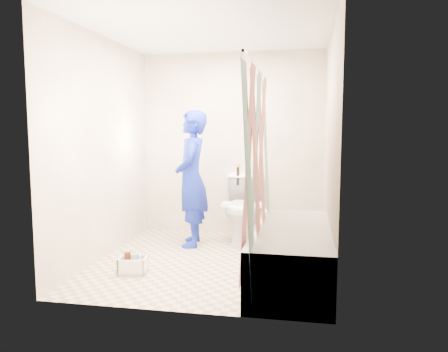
% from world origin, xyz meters
% --- Properties ---
extents(floor, '(2.60, 2.60, 0.00)m').
position_xyz_m(floor, '(0.00, 0.00, 0.00)').
color(floor, '#BFB186').
rests_on(floor, ground).
extents(ceiling, '(2.40, 2.60, 0.02)m').
position_xyz_m(ceiling, '(0.00, 0.00, 2.40)').
color(ceiling, silver).
rests_on(ceiling, wall_back).
extents(wall_back, '(2.40, 0.02, 2.40)m').
position_xyz_m(wall_back, '(0.00, 1.30, 1.20)').
color(wall_back, beige).
rests_on(wall_back, ground).
extents(wall_front, '(2.40, 0.02, 2.40)m').
position_xyz_m(wall_front, '(0.00, -1.30, 1.20)').
color(wall_front, beige).
rests_on(wall_front, ground).
extents(wall_left, '(0.02, 2.60, 2.40)m').
position_xyz_m(wall_left, '(-1.20, 0.00, 1.20)').
color(wall_left, beige).
rests_on(wall_left, ground).
extents(wall_right, '(0.02, 2.60, 2.40)m').
position_xyz_m(wall_right, '(1.20, 0.00, 1.20)').
color(wall_right, beige).
rests_on(wall_right, ground).
extents(bathtub, '(0.70, 1.75, 0.50)m').
position_xyz_m(bathtub, '(0.85, -0.43, 0.27)').
color(bathtub, silver).
rests_on(bathtub, ground).
extents(curtain_rod, '(0.02, 1.90, 0.02)m').
position_xyz_m(curtain_rod, '(0.52, -0.43, 1.95)').
color(curtain_rod, silver).
rests_on(curtain_rod, wall_back).
extents(shower_curtain, '(0.06, 1.75, 1.80)m').
position_xyz_m(shower_curtain, '(0.52, -0.43, 1.02)').
color(shower_curtain, silver).
rests_on(shower_curtain, curtain_rod).
extents(toilet, '(0.52, 0.85, 0.83)m').
position_xyz_m(toilet, '(0.21, 0.91, 0.42)').
color(toilet, white).
rests_on(toilet, ground).
extents(tank_lid, '(0.52, 0.26, 0.04)m').
position_xyz_m(tank_lid, '(0.22, 0.77, 0.49)').
color(tank_lid, white).
rests_on(tank_lid, toilet).
extents(tank_internals, '(0.20, 0.07, 0.27)m').
position_xyz_m(tank_internals, '(0.15, 1.13, 0.82)').
color(tank_internals, black).
rests_on(tank_internals, toilet).
extents(plumber, '(0.50, 0.66, 1.63)m').
position_xyz_m(plumber, '(-0.38, 0.61, 0.81)').
color(plumber, navy).
rests_on(plumber, ground).
extents(cleaning_caddy, '(0.29, 0.25, 0.20)m').
position_xyz_m(cleaning_caddy, '(-0.67, -0.51, 0.07)').
color(cleaning_caddy, white).
rests_on(cleaning_caddy, ground).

